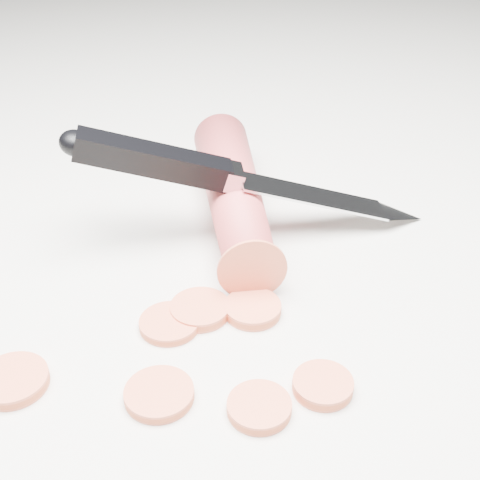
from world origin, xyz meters
name	(u,v)px	position (x,y,z in m)	size (l,w,h in m)	color
ground	(175,310)	(0.00, 0.00, 0.00)	(2.40, 2.40, 0.00)	silver
carrot	(234,194)	(0.08, 0.08, 0.02)	(0.04, 0.04, 0.19)	#C2363A
carrot_slice_0	(13,380)	(-0.10, -0.02, 0.00)	(0.04, 0.04, 0.01)	#DB5A39
carrot_slice_1	(159,394)	(-0.03, -0.06, 0.00)	(0.04, 0.04, 0.01)	#DB5A39
carrot_slice_2	(200,309)	(0.01, -0.01, 0.00)	(0.04, 0.04, 0.01)	#DB5A39
carrot_slice_3	(253,309)	(0.04, -0.02, 0.00)	(0.04, 0.04, 0.01)	#DB5A39
carrot_slice_4	(259,407)	(0.01, -0.09, 0.00)	(0.03, 0.03, 0.01)	#DB5A39
carrot_slice_5	(169,323)	(-0.01, -0.01, 0.00)	(0.04, 0.04, 0.01)	#DB5A39
carrot_slice_6	(323,385)	(0.05, -0.10, 0.00)	(0.03, 0.03, 0.01)	#DB5A39
kitchen_knife	(253,177)	(0.08, 0.06, 0.04)	(0.25, 0.11, 0.09)	#B5B7BC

